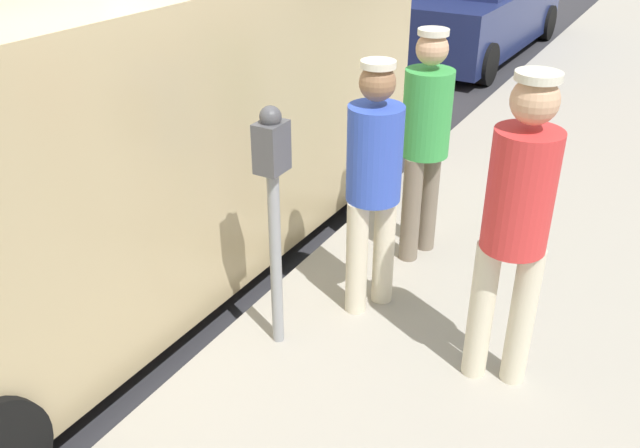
{
  "coord_description": "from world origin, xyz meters",
  "views": [
    {
      "loc": [
        3.24,
        -2.7,
        2.77
      ],
      "look_at": [
        1.65,
        0.09,
        1.05
      ],
      "focal_mm": 37.56,
      "sensor_mm": 36.0,
      "label": 1
    }
  ],
  "objects_px": {
    "parking_meter_near": "(273,191)",
    "pedestrian_in_red": "(517,218)",
    "pedestrian_in_green": "(426,133)",
    "parked_van": "(127,127)",
    "parked_sedan_ahead": "(470,7)",
    "pedestrian_in_blue": "(374,176)"
  },
  "relations": [
    {
      "from": "parked_sedan_ahead",
      "to": "parking_meter_near",
      "type": "bearing_deg",
      "value": -79.25
    },
    {
      "from": "pedestrian_in_red",
      "to": "parked_van",
      "type": "relative_size",
      "value": 0.34
    },
    {
      "from": "parking_meter_near",
      "to": "pedestrian_in_red",
      "type": "distance_m",
      "value": 1.31
    },
    {
      "from": "pedestrian_in_blue",
      "to": "parked_sedan_ahead",
      "type": "xyz_separation_m",
      "value": [
        -1.87,
        7.54,
        -0.35
      ]
    },
    {
      "from": "parked_van",
      "to": "parking_meter_near",
      "type": "bearing_deg",
      "value": -15.42
    },
    {
      "from": "parking_meter_near",
      "to": "pedestrian_in_blue",
      "type": "distance_m",
      "value": 0.71
    },
    {
      "from": "parked_van",
      "to": "parked_sedan_ahead",
      "type": "relative_size",
      "value": 1.18
    },
    {
      "from": "pedestrian_in_green",
      "to": "parked_van",
      "type": "xyz_separation_m",
      "value": [
        -1.84,
        -1.01,
        0.04
      ]
    },
    {
      "from": "parking_meter_near",
      "to": "pedestrian_in_blue",
      "type": "relative_size",
      "value": 0.92
    },
    {
      "from": "pedestrian_in_red",
      "to": "pedestrian_in_green",
      "type": "xyz_separation_m",
      "value": [
        -0.93,
        1.09,
        -0.07
      ]
    },
    {
      "from": "parked_van",
      "to": "pedestrian_in_red",
      "type": "bearing_deg",
      "value": -1.57
    },
    {
      "from": "parking_meter_near",
      "to": "parked_sedan_ahead",
      "type": "bearing_deg",
      "value": 100.75
    },
    {
      "from": "pedestrian_in_green",
      "to": "parking_meter_near",
      "type": "bearing_deg",
      "value": -103.39
    },
    {
      "from": "pedestrian_in_blue",
      "to": "parked_sedan_ahead",
      "type": "bearing_deg",
      "value": 103.95
    },
    {
      "from": "parked_sedan_ahead",
      "to": "pedestrian_in_blue",
      "type": "bearing_deg",
      "value": -76.05
    },
    {
      "from": "pedestrian_in_blue",
      "to": "pedestrian_in_red",
      "type": "xyz_separation_m",
      "value": [
        0.94,
        -0.29,
        0.09
      ]
    },
    {
      "from": "pedestrian_in_blue",
      "to": "pedestrian_in_red",
      "type": "height_order",
      "value": "pedestrian_in_red"
    },
    {
      "from": "pedestrian_in_green",
      "to": "parked_sedan_ahead",
      "type": "relative_size",
      "value": 0.38
    },
    {
      "from": "parking_meter_near",
      "to": "pedestrian_in_red",
      "type": "height_order",
      "value": "pedestrian_in_red"
    },
    {
      "from": "pedestrian_in_green",
      "to": "parked_van",
      "type": "distance_m",
      "value": 2.1
    },
    {
      "from": "parking_meter_near",
      "to": "pedestrian_in_blue",
      "type": "bearing_deg",
      "value": 62.73
    },
    {
      "from": "pedestrian_in_blue",
      "to": "pedestrian_in_green",
      "type": "bearing_deg",
      "value": 88.76
    }
  ]
}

